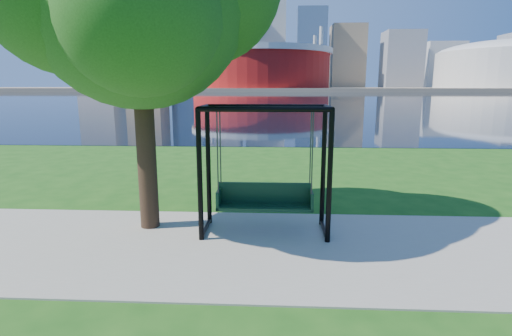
{
  "coord_description": "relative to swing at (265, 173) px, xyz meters",
  "views": [
    {
      "loc": [
        0.11,
        -7.43,
        2.94
      ],
      "look_at": [
        -0.28,
        0.0,
        1.42
      ],
      "focal_mm": 28.0,
      "sensor_mm": 36.0,
      "label": 1
    }
  ],
  "objects": [
    {
      "name": "ground",
      "position": [
        0.12,
        -0.34,
        -1.25
      ],
      "size": [
        900.0,
        900.0,
        0.0
      ],
      "primitive_type": "plane",
      "color": "#1E5114",
      "rests_on": "ground"
    },
    {
      "name": "river",
      "position": [
        0.12,
        101.66,
        -1.24
      ],
      "size": [
        900.0,
        180.0,
        0.02
      ],
      "primitive_type": "cube",
      "color": "black",
      "rests_on": "ground"
    },
    {
      "name": "skyline",
      "position": [
        -4.14,
        319.05,
        34.64
      ],
      "size": [
        392.0,
        66.0,
        96.5
      ],
      "color": "gray",
      "rests_on": "far_bank"
    },
    {
      "name": "path",
      "position": [
        0.12,
        -0.84,
        -1.24
      ],
      "size": [
        120.0,
        4.0,
        0.03
      ],
      "primitive_type": "cube",
      "color": "#9E937F",
      "rests_on": "ground"
    },
    {
      "name": "stadium",
      "position": [
        -9.88,
        234.66,
        12.98
      ],
      "size": [
        83.0,
        83.0,
        32.0
      ],
      "color": "maroon",
      "rests_on": "far_bank"
    },
    {
      "name": "swing",
      "position": [
        0.0,
        0.0,
        0.0
      ],
      "size": [
        2.53,
        1.11,
        2.59
      ],
      "rotation": [
        0.0,
        0.0,
        0.01
      ],
      "color": "black",
      "rests_on": "ground"
    },
    {
      "name": "far_bank",
      "position": [
        0.12,
        305.66,
        -0.25
      ],
      "size": [
        900.0,
        228.0,
        2.0
      ],
      "primitive_type": "cube",
      "color": "#937F60",
      "rests_on": "ground"
    }
  ]
}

